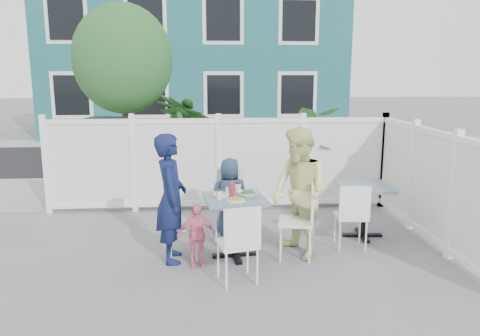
{
  "coord_description": "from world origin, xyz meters",
  "views": [
    {
      "loc": [
        -0.09,
        -5.5,
        2.36
      ],
      "look_at": [
        0.34,
        0.66,
        1.1
      ],
      "focal_mm": 35.0,
      "sensor_mm": 36.0,
      "label": 1
    }
  ],
  "objects": [
    {
      "name": "chair_near",
      "position": [
        0.25,
        -0.57,
        0.54
      ],
      "size": [
        0.51,
        0.5,
        0.93
      ],
      "rotation": [
        0.0,
        0.0,
        0.24
      ],
      "color": "white",
      "rests_on": "ground"
    },
    {
      "name": "potted_shrub_a",
      "position": [
        -0.5,
        3.1,
        0.99
      ],
      "size": [
        1.54,
        1.54,
        1.97
      ],
      "primitive_type": "imported",
      "rotation": [
        0.0,
        0.0,
        2.52
      ],
      "color": "#1F512B",
      "rests_on": "ground"
    },
    {
      "name": "ketchup_bottle",
      "position": [
        0.21,
        0.29,
        0.89
      ],
      "size": [
        0.05,
        0.05,
        0.18
      ],
      "primitive_type": "cylinder",
      "color": "red",
      "rests_on": "main_table"
    },
    {
      "name": "chair_back",
      "position": [
        0.21,
        1.1,
        0.56
      ],
      "size": [
        0.45,
        0.43,
        0.97
      ],
      "rotation": [
        0.0,
        0.0,
        3.13
      ],
      "color": "white",
      "rests_on": "ground"
    },
    {
      "name": "boy",
      "position": [
        0.23,
        1.12,
        0.57
      ],
      "size": [
        0.59,
        0.41,
        1.15
      ],
      "primitive_type": "imported",
      "rotation": [
        0.0,
        0.0,
        3.23
      ],
      "color": "#243650",
      "rests_on": "ground"
    },
    {
      "name": "salad_bowl",
      "position": [
        0.42,
        0.27,
        0.83
      ],
      "size": [
        0.25,
        0.25,
        0.06
      ],
      "primitive_type": "imported",
      "color": "white",
      "rests_on": "main_table"
    },
    {
      "name": "chair_spare",
      "position": [
        1.84,
        0.4,
        0.53
      ],
      "size": [
        0.44,
        0.42,
        0.9
      ],
      "rotation": [
        0.0,
        0.0,
        -0.07
      ],
      "color": "white",
      "rests_on": "ground"
    },
    {
      "name": "far_sidewalk",
      "position": [
        0.0,
        10.6,
        0.01
      ],
      "size": [
        24.0,
        1.6,
        0.01
      ],
      "primitive_type": "cube",
      "color": "gray",
      "rests_on": "ground"
    },
    {
      "name": "fence_right",
      "position": [
        3.0,
        0.6,
        0.78
      ],
      "size": [
        0.08,
        3.66,
        1.6
      ],
      "rotation": [
        0.0,
        0.0,
        1.57
      ],
      "color": "white",
      "rests_on": "ground"
    },
    {
      "name": "man",
      "position": [
        -0.56,
        0.19,
        0.82
      ],
      "size": [
        0.44,
        0.63,
        1.63
      ],
      "primitive_type": "imported",
      "rotation": [
        0.0,
        0.0,
        1.65
      ],
      "color": "#101940",
      "rests_on": "ground"
    },
    {
      "name": "potted_shrub_b",
      "position": [
        1.99,
        3.0,
        0.84
      ],
      "size": [
        1.99,
        1.94,
        1.68
      ],
      "primitive_type": "imported",
      "rotation": [
        0.0,
        0.0,
        2.54
      ],
      "color": "#1F512B",
      "rests_on": "ground"
    },
    {
      "name": "salt_shaker",
      "position": [
        0.16,
        0.5,
        0.84
      ],
      "size": [
        0.03,
        0.03,
        0.07
      ],
      "primitive_type": "cylinder",
      "color": "white",
      "rests_on": "main_table"
    },
    {
      "name": "toddler",
      "position": [
        -0.24,
        -0.02,
        0.4
      ],
      "size": [
        0.49,
        0.27,
        0.79
      ],
      "primitive_type": "imported",
      "rotation": [
        0.0,
        0.0,
        0.18
      ],
      "color": "pink",
      "rests_on": "ground"
    },
    {
      "name": "coffee_cup_a",
      "position": [
        0.04,
        0.18,
        0.85
      ],
      "size": [
        0.08,
        0.08,
        0.11
      ],
      "primitive_type": "cylinder",
      "color": "beige",
      "rests_on": "main_table"
    },
    {
      "name": "chair_left",
      "position": [
        -0.5,
        0.28,
        0.51
      ],
      "size": [
        0.41,
        0.42,
        0.87
      ],
      "rotation": [
        0.0,
        0.0,
        -1.51
      ],
      "color": "white",
      "rests_on": "ground"
    },
    {
      "name": "street",
      "position": [
        0.0,
        7.5,
        0.0
      ],
      "size": [
        24.0,
        5.0,
        0.01
      ],
      "primitive_type": "cube",
      "color": "black",
      "rests_on": "ground"
    },
    {
      "name": "plate_main",
      "position": [
        0.25,
        0.09,
        0.8
      ],
      "size": [
        0.23,
        0.23,
        0.01
      ],
      "primitive_type": "cylinder",
      "color": "white",
      "rests_on": "main_table"
    },
    {
      "name": "coffee_cup_b",
      "position": [
        0.3,
        0.49,
        0.86
      ],
      "size": [
        0.08,
        0.08,
        0.12
      ],
      "primitive_type": "cylinder",
      "color": "beige",
      "rests_on": "main_table"
    },
    {
      "name": "main_table",
      "position": [
        0.25,
        0.26,
        0.62
      ],
      "size": [
        0.84,
        0.84,
        0.8
      ],
      "rotation": [
        0.0,
        0.0,
        0.12
      ],
      "color": "#3F5473",
      "rests_on": "ground"
    },
    {
      "name": "fence_back",
      "position": [
        0.1,
        2.4,
        0.78
      ],
      "size": [
        5.86,
        0.08,
        1.6
      ],
      "color": "white",
      "rests_on": "ground"
    },
    {
      "name": "building",
      "position": [
        -0.5,
        14.0,
        3.0
      ],
      "size": [
        11.0,
        6.0,
        6.0
      ],
      "color": "#1C5A5F",
      "rests_on": "ground"
    },
    {
      "name": "pepper_shaker",
      "position": [
        0.22,
        0.49,
        0.83
      ],
      "size": [
        0.03,
        0.03,
        0.06
      ],
      "primitive_type": "cylinder",
      "color": "black",
      "rests_on": "main_table"
    },
    {
      "name": "woman",
      "position": [
        1.07,
        0.23,
        0.84
      ],
      "size": [
        0.92,
        1.01,
        1.69
      ],
      "primitive_type": "imported",
      "rotation": [
        0.0,
        0.0,
        -1.15
      ],
      "color": "#D0D83B",
      "rests_on": "ground"
    },
    {
      "name": "near_sidewalk",
      "position": [
        0.0,
        3.8,
        0.01
      ],
      "size": [
        24.0,
        2.6,
        0.01
      ],
      "primitive_type": "cube",
      "color": "gray",
      "rests_on": "ground"
    },
    {
      "name": "utility_cabinet",
      "position": [
        -2.07,
        4.0,
        0.71
      ],
      "size": [
        0.82,
        0.63,
        1.42
      ],
      "primitive_type": "cube",
      "rotation": [
        0.0,
        0.0,
        -0.12
      ],
      "color": "gold",
      "rests_on": "ground"
    },
    {
      "name": "tree",
      "position": [
        -1.6,
        3.3,
        2.59
      ],
      "size": [
        1.8,
        1.62,
        3.59
      ],
      "color": "#382316",
      "rests_on": "ground"
    },
    {
      "name": "spare_table",
      "position": [
        2.15,
        0.87,
        0.6
      ],
      "size": [
        0.79,
        0.79,
        0.77
      ],
      "rotation": [
        0.0,
        0.0,
        -0.08
      ],
      "color": "#3F5473",
      "rests_on": "ground"
    },
    {
      "name": "plate_side",
      "position": [
        0.07,
        0.35,
        0.81
      ],
      "size": [
        0.22,
        0.22,
        0.02
      ],
      "primitive_type": "cylinder",
      "color": "white",
      "rests_on": "main_table"
    },
    {
      "name": "ground",
      "position": [
        0.0,
        0.0,
        0.0
      ],
      "size": [
        80.0,
        80.0,
        0.0
      ],
      "primitive_type": "plane",
      "color": "slate"
    },
    {
      "name": "chair_right",
      "position": [
        1.11,
        0.16,
        0.58
      ],
      "size": [
        0.51,
        0.52,
        0.99
      ],
      "rotation": [
        0.0,
        0.0,
        1.38
      ],
      "color": "white",
      "rests_on": "ground"
    }
  ]
}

